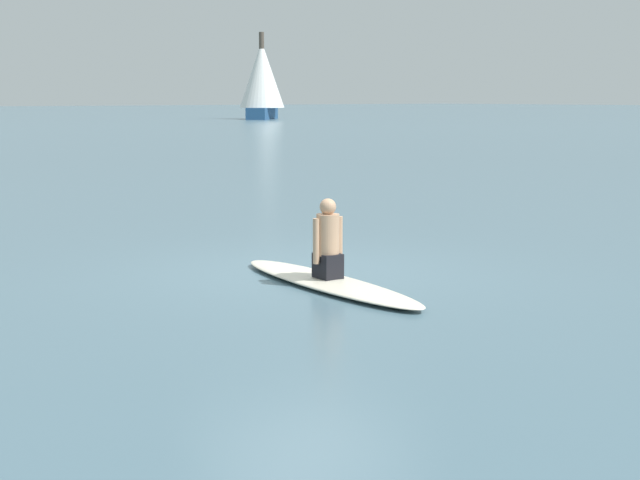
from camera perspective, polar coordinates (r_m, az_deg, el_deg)
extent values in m
plane|color=slate|center=(11.41, -0.82, -2.00)|extent=(400.00, 400.00, 0.00)
ellipsoid|color=silver|center=(10.53, 0.49, -2.63)|extent=(3.37, 0.85, 0.10)
cube|color=black|center=(10.49, 0.49, -1.60)|extent=(0.31, 0.26, 0.28)
cylinder|color=tan|center=(10.43, 0.49, 0.33)|extent=(0.28, 0.28, 0.47)
sphere|color=tan|center=(10.39, 0.49, 2.08)|extent=(0.19, 0.19, 0.19)
cylinder|color=tan|center=(10.53, 1.21, 0.08)|extent=(0.08, 0.08, 0.52)
cylinder|color=tan|center=(10.35, -0.24, -0.07)|extent=(0.08, 0.08, 0.52)
cube|color=navy|center=(89.46, -3.60, 7.84)|extent=(5.57, 5.68, 1.10)
cylinder|color=#4C4238|center=(89.48, -3.63, 10.47)|extent=(0.49, 0.49, 7.12)
cone|color=white|center=(89.47, -3.63, 10.20)|extent=(6.06, 6.06, 6.26)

